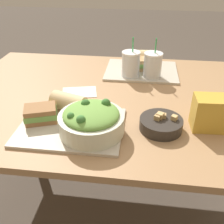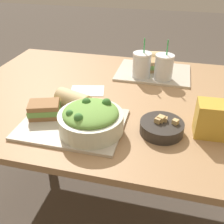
# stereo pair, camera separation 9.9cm
# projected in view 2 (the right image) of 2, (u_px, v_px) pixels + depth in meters

# --- Properties ---
(ground_plane) EXTENTS (12.00, 12.00, 0.00)m
(ground_plane) POSITION_uv_depth(u_px,v_px,m) (110.00, 193.00, 1.66)
(ground_plane) COLOR #4C4238
(dining_table) EXTENTS (1.46, 1.08, 0.71)m
(dining_table) POSITION_uv_depth(u_px,v_px,m) (109.00, 108.00, 1.33)
(dining_table) COLOR #A37A51
(dining_table) RESTS_ON ground_plane
(tray_near) EXTENTS (0.41, 0.31, 0.01)m
(tray_near) POSITION_uv_depth(u_px,v_px,m) (73.00, 124.00, 1.06)
(tray_near) COLOR #BCB29E
(tray_near) RESTS_ON dining_table
(tray_far) EXTENTS (0.41, 0.31, 0.01)m
(tray_far) POSITION_uv_depth(u_px,v_px,m) (153.00, 72.00, 1.50)
(tray_far) COLOR #BCB29E
(tray_far) RESTS_ON dining_table
(salad_bowl) EXTENTS (0.25, 0.25, 0.12)m
(salad_bowl) POSITION_uv_depth(u_px,v_px,m) (91.00, 119.00, 0.99)
(salad_bowl) COLOR beige
(salad_bowl) RESTS_ON tray_near
(soup_bowl) EXTENTS (0.17, 0.17, 0.07)m
(soup_bowl) POSITION_uv_depth(u_px,v_px,m) (162.00, 127.00, 1.01)
(soup_bowl) COLOR #2D2823
(soup_bowl) RESTS_ON dining_table
(sandwich_near) EXTENTS (0.15, 0.13, 0.06)m
(sandwich_near) POSITION_uv_depth(u_px,v_px,m) (44.00, 109.00, 1.08)
(sandwich_near) COLOR olive
(sandwich_near) RESTS_ON tray_near
(baguette_near) EXTENTS (0.17, 0.12, 0.08)m
(baguette_near) POSITION_uv_depth(u_px,v_px,m) (74.00, 100.00, 1.13)
(baguette_near) COLOR #DBBC84
(baguette_near) RESTS_ON tray_near
(sandwich_far) EXTENTS (0.15, 0.12, 0.06)m
(sandwich_far) POSITION_uv_depth(u_px,v_px,m) (154.00, 65.00, 1.50)
(sandwich_far) COLOR tan
(sandwich_far) RESTS_ON tray_far
(baguette_far) EXTENTS (0.12, 0.09, 0.08)m
(baguette_far) POSITION_uv_depth(u_px,v_px,m) (155.00, 58.00, 1.57)
(baguette_far) COLOR #DBBC84
(baguette_far) RESTS_ON tray_far
(drink_cup_dark) EXTENTS (0.10, 0.10, 0.22)m
(drink_cup_dark) POSITION_uv_depth(u_px,v_px,m) (142.00, 66.00, 1.40)
(drink_cup_dark) COLOR silver
(drink_cup_dark) RESTS_ON tray_far
(drink_cup_red) EXTENTS (0.10, 0.10, 0.21)m
(drink_cup_red) POSITION_uv_depth(u_px,v_px,m) (164.00, 68.00, 1.38)
(drink_cup_red) COLOR silver
(drink_cup_red) RESTS_ON tray_far
(chip_bag) EXTENTS (0.13, 0.10, 0.14)m
(chip_bag) POSITION_uv_depth(u_px,v_px,m) (213.00, 119.00, 0.98)
(chip_bag) COLOR gold
(chip_bag) RESTS_ON dining_table
(napkin_folded) EXTENTS (0.19, 0.15, 0.00)m
(napkin_folded) POSITION_uv_depth(u_px,v_px,m) (87.00, 91.00, 1.32)
(napkin_folded) COLOR white
(napkin_folded) RESTS_ON dining_table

